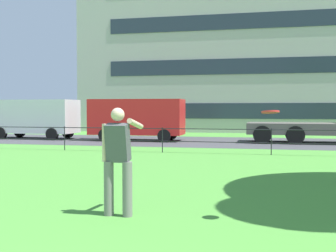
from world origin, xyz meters
name	(u,v)px	position (x,y,z in m)	size (l,w,h in m)	color
street_strip	(227,142)	(0.00, 20.68, 0.00)	(80.00, 7.32, 0.01)	#424247
park_fence	(215,136)	(0.00, 14.80, 0.67)	(29.46, 0.04, 1.00)	black
person_thrower	(118,158)	(-0.52, 4.95, 0.95)	(0.53, 0.78, 1.76)	slate
frisbee	(270,112)	(1.88, 5.02, 1.70)	(0.35, 0.35, 0.06)	red
panel_van_far_left	(34,117)	(-11.15, 20.74, 1.27)	(5.04, 2.18, 2.24)	silver
panel_van_right	(137,117)	(-4.85, 20.55, 1.27)	(5.04, 2.19, 2.24)	red
apartment_building_background	(303,15)	(5.07, 36.19, 9.61)	(34.58, 15.07, 19.21)	#B7B2AD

